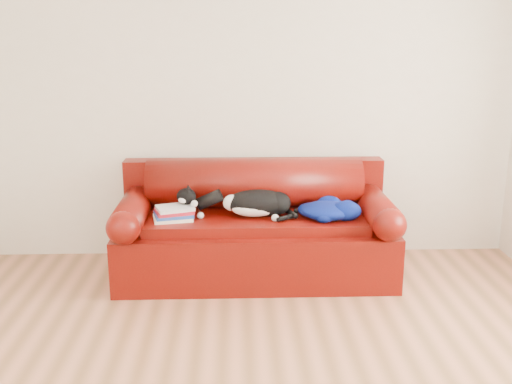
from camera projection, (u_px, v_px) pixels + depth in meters
ground at (250, 381)px, 3.28m from camera, size 4.50×4.50×0.00m
room_shell at (275, 71)px, 2.87m from camera, size 4.52×4.02×2.61m
sofa_base at (255, 246)px, 4.67m from camera, size 2.10×0.90×0.50m
sofa_back at (254, 200)px, 4.82m from camera, size 2.10×1.01×0.88m
book_stack at (174, 213)px, 4.45m from camera, size 0.32×0.27×0.10m
cat at (257, 204)px, 4.51m from camera, size 0.69×0.32×0.25m
blanket at (328, 209)px, 4.49m from camera, size 0.47×0.38×0.14m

